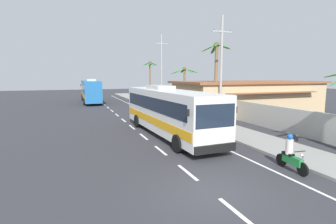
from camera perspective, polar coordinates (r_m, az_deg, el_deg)
ground_plane at (r=10.18m, az=9.79°, el=-17.13°), size 160.00×160.00×0.00m
sidewalk_kerb at (r=21.73m, az=11.89°, el=-3.46°), size 3.20×90.00×0.14m
lane_markings at (r=23.74m, az=-3.06°, el=-2.50°), size 3.90×71.00×0.01m
boundary_wall at (r=26.97m, az=14.18°, el=0.58°), size 0.24×60.00×1.92m
coach_bus_foreground at (r=18.82m, az=-0.03°, el=0.51°), size 3.33×12.58×3.58m
coach_bus_far_lane at (r=44.20m, az=-16.68°, el=4.60°), size 2.91×12.50×3.83m
motorcycle_beside_bus at (r=13.22m, az=25.47°, el=-8.75°), size 0.56×1.96×1.68m
motorcycle_trailing at (r=28.28m, az=-2.71°, el=0.50°), size 0.56×1.96×1.58m
pedestrian_near_kerb at (r=31.92m, az=-0.83°, el=2.02°), size 0.36×0.36×1.68m
utility_pole_mid at (r=24.74m, az=11.63°, el=9.52°), size 2.11×0.24×9.73m
utility_pole_far at (r=39.82m, az=-1.44°, el=9.53°), size 1.94×0.24×10.45m
palm_nearest at (r=28.07m, az=10.60°, el=9.51°), size 3.18×3.27×7.83m
palm_third at (r=46.43m, az=-3.99°, el=8.65°), size 2.73×2.55×6.95m
palm_fourth at (r=37.38m, az=3.61°, el=7.63°), size 3.95×4.05×5.59m
roadside_building at (r=31.94m, az=16.96°, el=3.23°), size 16.83×8.89×3.72m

